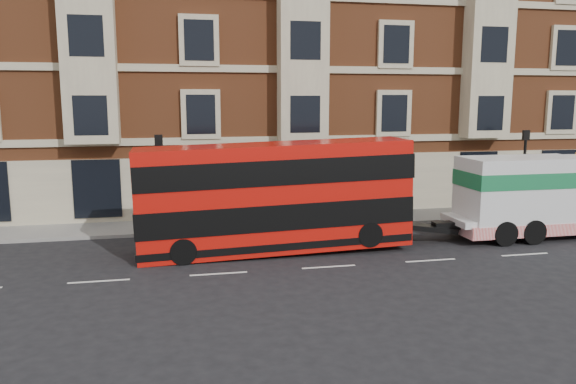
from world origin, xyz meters
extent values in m
plane|color=black|center=(0.00, 0.00, 0.00)|extent=(120.00, 120.00, 0.00)
cube|color=slate|center=(0.00, 7.50, 0.07)|extent=(90.00, 3.00, 0.15)
cube|color=brown|center=(0.50, 15.00, 9.00)|extent=(45.00, 12.00, 18.00)
cylinder|color=black|center=(-6.00, 6.20, 2.15)|extent=(0.14, 0.14, 4.00)
cube|color=black|center=(-6.00, 6.20, 4.25)|extent=(0.35, 0.15, 0.50)
cylinder|color=black|center=(12.00, 6.20, 2.15)|extent=(0.14, 0.14, 4.00)
cube|color=black|center=(12.00, 6.20, 4.25)|extent=(0.35, 0.15, 0.50)
cube|color=red|center=(-1.55, 2.48, 2.24)|extent=(10.65, 2.38, 4.19)
cube|color=black|center=(-1.55, 2.48, 1.62)|extent=(10.69, 2.44, 1.00)
cube|color=black|center=(-1.55, 2.48, 3.33)|extent=(10.69, 2.44, 0.95)
cylinder|color=black|center=(-5.16, 1.40, 0.49)|extent=(0.99, 0.30, 0.99)
cylinder|color=black|center=(-5.16, 3.55, 0.49)|extent=(0.99, 0.30, 0.99)
cylinder|color=black|center=(2.07, 1.40, 0.78)|extent=(0.99, 0.30, 0.99)
cylinder|color=black|center=(2.07, 3.55, 0.78)|extent=(0.99, 0.30, 0.99)
cube|color=silver|center=(10.45, 2.48, 0.90)|extent=(8.56, 2.19, 0.29)
cube|color=silver|center=(9.31, 2.48, 2.19)|extent=(5.14, 2.38, 2.76)
cube|color=#176B3D|center=(9.31, 2.48, 2.66)|extent=(5.18, 2.42, 0.67)
cube|color=red|center=(10.26, 2.48, 0.57)|extent=(7.61, 2.44, 0.52)
cylinder|color=black|center=(9.31, 1.40, 0.52)|extent=(1.05, 0.38, 1.05)
cylinder|color=black|center=(9.31, 3.55, 0.52)|extent=(1.05, 0.38, 1.05)
cylinder|color=black|center=(7.98, 1.40, 0.52)|extent=(1.05, 0.38, 1.05)
cylinder|color=black|center=(7.98, 3.55, 0.52)|extent=(1.05, 0.38, 1.05)
camera|label=1|loc=(-5.49, -18.97, 6.04)|focal=35.00mm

